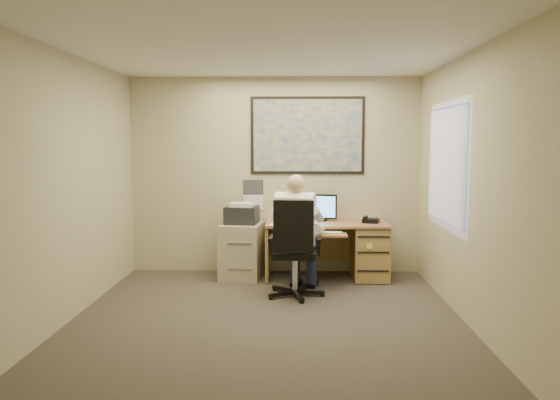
{
  "coord_description": "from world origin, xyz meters",
  "views": [
    {
      "loc": [
        0.28,
        -5.3,
        1.8
      ],
      "look_at": [
        0.1,
        1.3,
        1.11
      ],
      "focal_mm": 35.0,
      "sensor_mm": 36.0,
      "label": 1
    }
  ],
  "objects_px": {
    "desk": "(351,245)",
    "office_chair": "(295,268)",
    "filing_cabinet": "(242,245)",
    "person": "(295,235)"
  },
  "relations": [
    {
      "from": "office_chair",
      "to": "person",
      "type": "height_order",
      "value": "person"
    },
    {
      "from": "filing_cabinet",
      "to": "person",
      "type": "distance_m",
      "value": 1.13
    },
    {
      "from": "filing_cabinet",
      "to": "office_chair",
      "type": "distance_m",
      "value": 1.17
    },
    {
      "from": "person",
      "to": "filing_cabinet",
      "type": "bearing_deg",
      "value": 145.35
    },
    {
      "from": "filing_cabinet",
      "to": "person",
      "type": "xyz_separation_m",
      "value": [
        0.71,
        -0.83,
        0.28
      ]
    },
    {
      "from": "office_chair",
      "to": "person",
      "type": "xyz_separation_m",
      "value": [
        -0.0,
        0.08,
        0.38
      ]
    },
    {
      "from": "filing_cabinet",
      "to": "desk",
      "type": "bearing_deg",
      "value": 7.93
    },
    {
      "from": "desk",
      "to": "person",
      "type": "distance_m",
      "value": 1.18
    },
    {
      "from": "desk",
      "to": "filing_cabinet",
      "type": "height_order",
      "value": "desk"
    },
    {
      "from": "desk",
      "to": "office_chair",
      "type": "relative_size",
      "value": 1.37
    }
  ]
}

